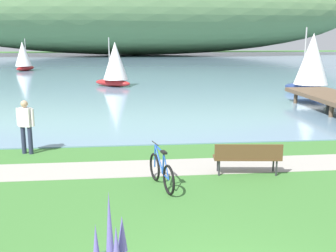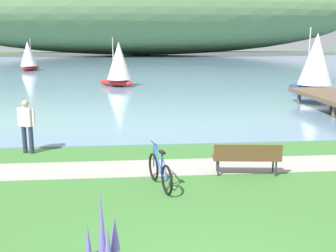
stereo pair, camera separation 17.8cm
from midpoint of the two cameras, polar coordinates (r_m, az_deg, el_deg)
name	(u,v)px [view 1 (the left image)]	position (r m, az deg, el deg)	size (l,w,h in m)	color
bay_water	(134,65)	(53.76, -4.78, 8.39)	(180.00, 80.00, 0.04)	#6B8EA8
distant_hillside	(137,12)	(82.79, -4.35, 15.47)	(86.35, 28.00, 16.46)	#567A4C
shoreline_path	(172,167)	(11.81, 0.17, -5.70)	(60.00, 1.50, 0.01)	#A39E93
park_bench_near_camera	(248,156)	(11.25, 10.48, -4.09)	(1.84, 0.68, 0.88)	brown
bicycle_leaning_near_bench	(161,172)	(10.22, -1.43, -6.30)	(0.49, 1.73, 1.01)	black
person_at_shoreline	(26,124)	(13.71, -19.40, 0.33)	(0.58, 0.33, 1.71)	#282D47
sailboat_nearest_to_shore	(311,63)	(27.78, 19.00, 8.23)	(2.78, 3.65, 4.17)	navy
sailboat_mid_bay	(23,56)	(46.81, -19.47, 9.13)	(2.23, 2.95, 3.36)	#B22323
sailboat_toward_hillside	(115,64)	(30.46, -7.52, 8.52)	(2.96, 2.58, 3.53)	#B22323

